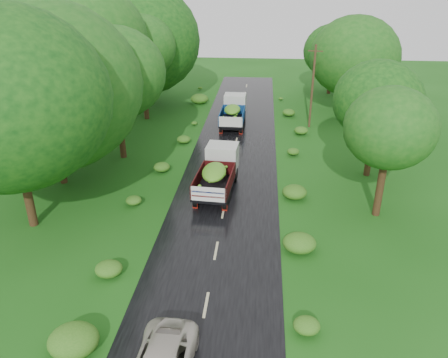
# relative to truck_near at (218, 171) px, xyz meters

# --- Properties ---
(ground) EXTENTS (120.00, 120.00, 0.00)m
(ground) POSITION_rel_truck_near_xyz_m (0.60, -10.81, -1.39)
(ground) COLOR #15490F
(ground) RESTS_ON ground
(road) EXTENTS (6.50, 80.00, 0.02)m
(road) POSITION_rel_truck_near_xyz_m (0.60, -5.81, -1.38)
(road) COLOR black
(road) RESTS_ON ground
(road_lines) EXTENTS (0.12, 69.60, 0.00)m
(road_lines) POSITION_rel_truck_near_xyz_m (0.60, -4.81, -1.37)
(road_lines) COLOR #BFB78C
(road_lines) RESTS_ON road
(truck_near) EXTENTS (2.49, 5.98, 2.46)m
(truck_near) POSITION_rel_truck_near_xyz_m (0.00, 0.00, 0.00)
(truck_near) COLOR black
(truck_near) RESTS_ON ground
(truck_far) EXTENTS (2.14, 5.81, 2.43)m
(truck_far) POSITION_rel_truck_near_xyz_m (0.05, 13.52, -0.02)
(truck_far) COLOR black
(truck_far) RESTS_ON ground
(utility_pole) EXTENTS (1.27, 0.35, 7.29)m
(utility_pole) POSITION_rel_truck_near_xyz_m (6.97, 13.55, 2.36)
(utility_pole) COLOR #382616
(utility_pole) RESTS_ON ground
(trees_left) EXTENTS (7.51, 34.96, 9.93)m
(trees_left) POSITION_rel_truck_near_xyz_m (-9.79, 8.80, 5.45)
(trees_left) COLOR black
(trees_left) RESTS_ON ground
(trees_right) EXTENTS (5.30, 31.99, 7.47)m
(trees_right) POSITION_rel_truck_near_xyz_m (10.41, 13.55, 3.85)
(trees_right) COLOR black
(trees_right) RESTS_ON ground
(shrubs) EXTENTS (11.90, 44.00, 0.70)m
(shrubs) POSITION_rel_truck_near_xyz_m (0.60, 3.19, -1.04)
(shrubs) COLOR #2A6317
(shrubs) RESTS_ON ground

